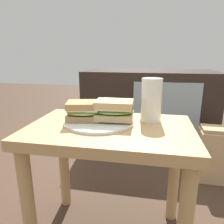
{
  "coord_description": "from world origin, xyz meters",
  "views": [
    {
      "loc": [
        0.13,
        -0.66,
        0.7
      ],
      "look_at": [
        0.01,
        0.0,
        0.51
      ],
      "focal_mm": 33.38,
      "sensor_mm": 36.0,
      "label": 1
    }
  ],
  "objects_px": {
    "sandwich_back": "(114,110)",
    "paper_bag": "(219,155)",
    "beer_glass": "(151,101)",
    "plate": "(99,121)",
    "sandwich_front": "(84,111)",
    "tv_cabinet": "(148,108)"
  },
  "relations": [
    {
      "from": "sandwich_back",
      "to": "paper_bag",
      "type": "xyz_separation_m",
      "value": [
        0.52,
        0.46,
        -0.35
      ]
    },
    {
      "from": "beer_glass",
      "to": "paper_bag",
      "type": "xyz_separation_m",
      "value": [
        0.39,
        0.41,
        -0.38
      ]
    },
    {
      "from": "plate",
      "to": "beer_glass",
      "type": "distance_m",
      "value": 0.2
    },
    {
      "from": "sandwich_front",
      "to": "beer_glass",
      "type": "relative_size",
      "value": 0.89
    },
    {
      "from": "tv_cabinet",
      "to": "sandwich_back",
      "type": "bearing_deg",
      "value": -96.84
    },
    {
      "from": "sandwich_front",
      "to": "beer_glass",
      "type": "bearing_deg",
      "value": 15.15
    },
    {
      "from": "tv_cabinet",
      "to": "paper_bag",
      "type": "height_order",
      "value": "tv_cabinet"
    },
    {
      "from": "plate",
      "to": "sandwich_front",
      "type": "height_order",
      "value": "sandwich_front"
    },
    {
      "from": "tv_cabinet",
      "to": "sandwich_back",
      "type": "xyz_separation_m",
      "value": [
        -0.11,
        -0.91,
        0.22
      ]
    },
    {
      "from": "paper_bag",
      "to": "tv_cabinet",
      "type": "bearing_deg",
      "value": 132.15
    },
    {
      "from": "plate",
      "to": "paper_bag",
      "type": "relative_size",
      "value": 0.8
    },
    {
      "from": "sandwich_front",
      "to": "paper_bag",
      "type": "relative_size",
      "value": 0.44
    },
    {
      "from": "sandwich_back",
      "to": "paper_bag",
      "type": "bearing_deg",
      "value": 41.55
    },
    {
      "from": "sandwich_front",
      "to": "paper_bag",
      "type": "bearing_deg",
      "value": 36.95
    },
    {
      "from": "tv_cabinet",
      "to": "sandwich_front",
      "type": "relative_size",
      "value": 6.95
    },
    {
      "from": "paper_bag",
      "to": "sandwich_back",
      "type": "bearing_deg",
      "value": -138.45
    },
    {
      "from": "beer_glass",
      "to": "paper_bag",
      "type": "bearing_deg",
      "value": 46.09
    },
    {
      "from": "sandwich_front",
      "to": "paper_bag",
      "type": "distance_m",
      "value": 0.86
    },
    {
      "from": "tv_cabinet",
      "to": "beer_glass",
      "type": "bearing_deg",
      "value": -88.9
    },
    {
      "from": "sandwich_back",
      "to": "beer_glass",
      "type": "relative_size",
      "value": 0.94
    },
    {
      "from": "plate",
      "to": "paper_bag",
      "type": "xyz_separation_m",
      "value": [
        0.57,
        0.47,
        -0.31
      ]
    },
    {
      "from": "sandwich_front",
      "to": "paper_bag",
      "type": "height_order",
      "value": "sandwich_front"
    }
  ]
}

